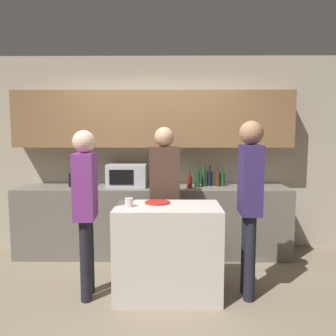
{
  "coord_description": "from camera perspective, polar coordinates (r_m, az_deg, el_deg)",
  "views": [
    {
      "loc": [
        0.25,
        -2.94,
        1.64
      ],
      "look_at": [
        0.21,
        0.5,
        1.27
      ],
      "focal_mm": 35.0,
      "sensor_mm": 36.0,
      "label": 1
    }
  ],
  "objects": [
    {
      "name": "back_wall",
      "position": [
        4.61,
        -2.51,
        4.81
      ],
      "size": [
        6.4,
        0.4,
        2.7
      ],
      "color": "#B2A893",
      "rests_on": "ground_plane"
    },
    {
      "name": "bottle_0",
      "position": [
        4.29,
        3.75,
        -2.36
      ],
      "size": [
        0.07,
        0.07,
        0.22
      ],
      "color": "maroon",
      "rests_on": "back_counter"
    },
    {
      "name": "bottle_1",
      "position": [
        4.36,
        5.12,
        -1.89
      ],
      "size": [
        0.07,
        0.07,
        0.29
      ],
      "color": "#194723",
      "rests_on": "back_counter"
    },
    {
      "name": "person_right",
      "position": [
        3.31,
        -14.17,
        -5.38
      ],
      "size": [
        0.22,
        0.35,
        1.67
      ],
      "rotation": [
        0.0,
        0.0,
        -1.5
      ],
      "color": "black",
      "rests_on": "ground_plane"
    },
    {
      "name": "kitchen_island",
      "position": [
        3.4,
        -0.04,
        -14.18
      ],
      "size": [
        1.05,
        0.59,
        0.92
      ],
      "color": "beige",
      "rests_on": "ground_plane"
    },
    {
      "name": "back_counter",
      "position": [
        4.49,
        -2.64,
        -9.11
      ],
      "size": [
        3.6,
        0.62,
        0.93
      ],
      "color": "#6B665B",
      "rests_on": "ground_plane"
    },
    {
      "name": "bottle_3",
      "position": [
        4.49,
        7.26,
        -1.77
      ],
      "size": [
        0.08,
        0.08,
        0.27
      ],
      "color": "black",
      "rests_on": "back_counter"
    },
    {
      "name": "plate_on_island",
      "position": [
        3.38,
        -1.83,
        -6.02
      ],
      "size": [
        0.26,
        0.26,
        0.01
      ],
      "color": "red",
      "rests_on": "kitchen_island"
    },
    {
      "name": "potted_plant",
      "position": [
        4.51,
        13.95,
        -0.66
      ],
      "size": [
        0.14,
        0.14,
        0.4
      ],
      "color": "brown",
      "rests_on": "back_counter"
    },
    {
      "name": "bottle_2",
      "position": [
        4.44,
        6.24,
        -1.71
      ],
      "size": [
        0.07,
        0.07,
        0.3
      ],
      "color": "#194723",
      "rests_on": "back_counter"
    },
    {
      "name": "toaster",
      "position": [
        4.57,
        -15.07,
        -1.96
      ],
      "size": [
        0.26,
        0.16,
        0.18
      ],
      "color": "black",
      "rests_on": "back_counter"
    },
    {
      "name": "bottle_4",
      "position": [
        4.47,
        8.66,
        -1.83
      ],
      "size": [
        0.06,
        0.06,
        0.27
      ],
      "color": "#472814",
      "rests_on": "back_counter"
    },
    {
      "name": "microwave",
      "position": [
        4.43,
        -7.12,
        -1.27
      ],
      "size": [
        0.52,
        0.39,
        0.3
      ],
      "color": "#B7BABC",
      "rests_on": "back_counter"
    },
    {
      "name": "bottle_5",
      "position": [
        4.51,
        9.45,
        -1.88
      ],
      "size": [
        0.07,
        0.07,
        0.25
      ],
      "color": "#194723",
      "rests_on": "back_counter"
    },
    {
      "name": "person_left",
      "position": [
        3.8,
        -0.65,
        -3.25
      ],
      "size": [
        0.35,
        0.22,
        1.71
      ],
      "rotation": [
        0.0,
        0.0,
        -3.06
      ],
      "color": "black",
      "rests_on": "ground_plane"
    },
    {
      "name": "person_center",
      "position": [
        3.3,
        14.05,
        -4.25
      ],
      "size": [
        0.23,
        0.35,
        1.76
      ],
      "rotation": [
        0.0,
        0.0,
        1.53
      ],
      "color": "black",
      "rests_on": "ground_plane"
    },
    {
      "name": "ground_plane",
      "position": [
        3.37,
        -4.02,
        -23.02
      ],
      "size": [
        14.0,
        14.0,
        0.0
      ],
      "primitive_type": "plane",
      "color": "#7F705B"
    },
    {
      "name": "cup_0",
      "position": [
        3.24,
        -6.83,
        -5.96
      ],
      "size": [
        0.08,
        0.08,
        0.09
      ],
      "color": "silver",
      "rests_on": "kitchen_island"
    }
  ]
}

